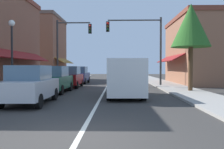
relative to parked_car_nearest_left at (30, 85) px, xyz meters
The scene contains 15 objects.
ground_plane 12.87m from the parked_car_nearest_left, 76.21° to the left, with size 80.00×80.00×0.00m, color #33302D.
sidewalk_left 12.73m from the parked_car_nearest_left, 101.06° to the left, with size 2.60×56.00×0.12m, color gray.
sidewalk_right 15.15m from the parked_car_nearest_left, 55.53° to the left, with size 2.60×56.00×0.12m, color gray.
lane_center_stripe 12.87m from the parked_car_nearest_left, 76.21° to the left, with size 0.14×52.00×0.01m, color silver.
storefront_right_block 19.08m from the parked_car_nearest_left, 49.90° to the left, with size 5.97×10.20×6.77m.
storefront_far_left 23.69m from the parked_car_nearest_left, 106.62° to the left, with size 7.25×8.20×8.51m.
parked_car_nearest_left is the anchor object (origin of this frame).
parked_car_second_left 5.09m from the parked_car_nearest_left, 92.16° to the left, with size 1.84×4.13×1.77m.
parked_car_third_left 9.43m from the parked_car_nearest_left, 89.93° to the left, with size 1.80×4.11×1.77m.
parked_car_far_left 14.81m from the parked_car_nearest_left, 90.08° to the left, with size 1.85×4.13×1.77m.
van_in_lane 5.30m from the parked_car_nearest_left, 33.78° to the left, with size 2.09×5.22×2.12m.
traffic_signal_mast_arm 13.22m from the parked_car_nearest_left, 60.89° to the left, with size 4.98×0.50×6.16m.
traffic_signal_left_corner 12.81m from the parked_car_nearest_left, 93.19° to the left, with size 3.38×0.50×6.17m.
street_lamp_left_near 4.12m from the parked_car_nearest_left, 125.42° to the left, with size 0.36×0.36×4.38m.
tree_right_near 11.15m from the parked_car_nearest_left, 32.40° to the left, with size 2.64×2.64×5.96m.
Camera 1 is at (0.92, -5.79, 1.68)m, focal length 40.17 mm.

